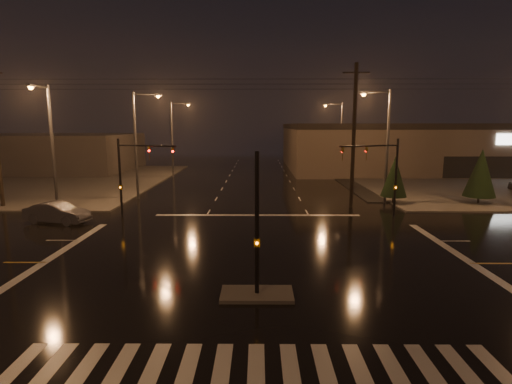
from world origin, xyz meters
TOP-DOWN VIEW (x-y plane):
  - ground at (0.00, 0.00)m, footprint 140.00×140.00m
  - sidewalk_ne at (30.00, 30.00)m, footprint 36.00×36.00m
  - sidewalk_nw at (-30.00, 30.00)m, footprint 36.00×36.00m
  - median_island at (0.00, -4.00)m, footprint 3.00×1.60m
  - crosswalk at (0.00, -9.00)m, footprint 15.00×2.60m
  - stop_bar_far at (0.00, 11.00)m, footprint 16.00×0.50m
  - retail_building at (35.00, 45.99)m, footprint 60.20×28.30m
  - commercial_block at (-35.00, 42.00)m, footprint 30.00×18.00m
  - signal_mast_median at (0.00, -3.07)m, footprint 0.25×4.59m
  - signal_mast_ne at (9.50, 10.14)m, footprint 4.84×1.86m
  - signal_mast_nw at (-9.50, 10.14)m, footprint 4.84×1.86m
  - streetlight_1 at (-11.18, 18.00)m, footprint 2.77×0.32m
  - streetlight_2 at (-11.18, 34.00)m, footprint 2.77×0.32m
  - streetlight_3 at (11.18, 16.00)m, footprint 2.77×0.32m
  - streetlight_4 at (11.18, 36.00)m, footprint 2.77×0.32m
  - streetlight_5 at (-16.00, 11.18)m, footprint 0.32×2.77m
  - utility_pole_1 at (8.00, 14.00)m, footprint 2.20×0.32m
  - conifer_0 at (12.14, 15.61)m, footprint 2.27×2.27m
  - conifer_1 at (19.73, 15.56)m, footprint 2.72×2.72m
  - car_crossing at (-14.44, 8.37)m, footprint 4.89×2.62m

SIDE VIEW (x-z plane):
  - ground at x=0.00m, z-range 0.00..0.00m
  - crosswalk at x=0.00m, z-range 0.00..0.01m
  - stop_bar_far at x=0.00m, z-range 0.00..0.01m
  - sidewalk_ne at x=30.00m, z-range 0.00..0.12m
  - sidewalk_nw at x=-30.00m, z-range 0.00..0.12m
  - median_island at x=0.00m, z-range 0.00..0.15m
  - car_crossing at x=-14.44m, z-range 0.00..1.53m
  - conifer_0 at x=12.14m, z-range 0.35..4.60m
  - commercial_block at x=-35.00m, z-range 0.00..5.60m
  - conifer_1 at x=19.73m, z-range 0.35..5.29m
  - signal_mast_median at x=0.00m, z-range 0.75..6.75m
  - signal_mast_ne at x=9.50m, z-range 0.79..6.79m
  - signal_mast_nw at x=-9.50m, z-range 0.79..6.79m
  - retail_building at x=35.00m, z-range 0.24..7.44m
  - streetlight_1 at x=-11.18m, z-range 0.80..10.80m
  - streetlight_2 at x=-11.18m, z-range 0.80..10.80m
  - streetlight_3 at x=11.18m, z-range 0.80..10.80m
  - streetlight_4 at x=11.18m, z-range 0.80..10.80m
  - streetlight_5 at x=-16.00m, z-range 0.80..10.80m
  - utility_pole_1 at x=8.00m, z-range 0.13..12.13m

